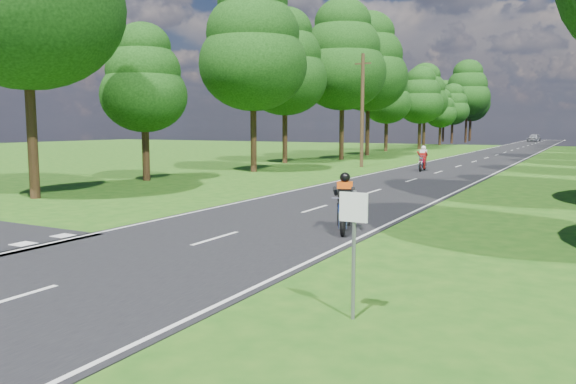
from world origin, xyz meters
The scene contains 9 objects.
ground centered at (0.00, 0.00, 0.00)m, with size 160.00×160.00×0.00m, color #1D5012.
main_road centered at (0.00, 50.00, 0.01)m, with size 7.00×140.00×0.02m, color black.
road_markings centered at (-0.14, 48.13, 0.02)m, with size 7.40×140.00×0.01m.
treeline centered at (1.43, 60.06, 8.25)m, with size 40.00×115.35×14.78m.
telegraph_pole centered at (-6.00, 28.00, 4.07)m, with size 1.20×0.26×8.00m.
road_sign centered at (5.50, -2.01, 1.34)m, with size 0.45×0.07×2.00m.
rider_near_blue centered at (2.55, 4.61, 0.84)m, with size 0.66×1.97×1.64m, color navy, non-canonical shape.
rider_far_red centered at (-1.18, 26.53, 0.84)m, with size 0.66×1.97×1.64m, color #A80C28, non-canonical shape.
distant_car centered at (-1.27, 103.49, 0.74)m, with size 1.70×4.22×1.44m, color #ADAEB4.
Camera 1 is at (8.63, -9.83, 2.97)m, focal length 35.00 mm.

